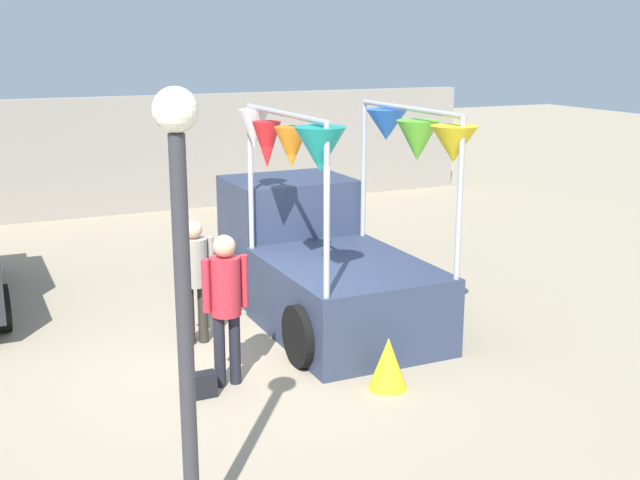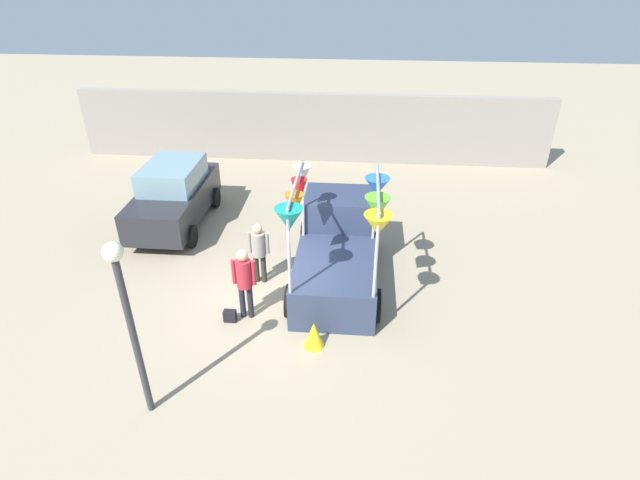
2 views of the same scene
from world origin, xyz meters
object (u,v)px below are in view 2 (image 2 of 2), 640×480
Objects in this scene: parked_car at (174,195)px; person_customer at (244,278)px; vendor_truck at (337,245)px; folded_kite_bundle_sunflower at (314,335)px; person_vendor at (259,248)px; handbag at (230,316)px; street_lamp at (126,307)px.

parked_car reaches higher than person_customer.
folded_kite_bundle_sunflower is at bearing -97.04° from vendor_truck.
handbag is at bearing -103.86° from person_vendor.
parked_car reaches higher than folded_kite_bundle_sunflower.
vendor_truck reaches higher than person_vendor.
person_vendor is at bearing -42.36° from parked_car.
handbag is (-0.35, -0.20, -0.93)m from person_customer.
vendor_truck is 1.19× the size of street_lamp.
person_customer is 1.01m from handbag.
person_vendor is at bearing 76.14° from handbag.
handbag is at bearing 71.74° from street_lamp.
person_vendor reaches higher than folded_kite_bundle_sunflower.
folded_kite_bundle_sunflower is at bearing -47.44° from parked_car.
vendor_truck is 2.39× the size of person_customer.
person_customer is 2.92× the size of folded_kite_bundle_sunflower.
vendor_truck is at bearing 13.27° from person_vendor.
person_vendor is at bearing 124.79° from folded_kite_bundle_sunflower.
vendor_truck is at bearing -25.43° from parked_car.
parked_car is 2.28× the size of person_customer.
vendor_truck reaches higher than handbag.
vendor_truck is at bearing 43.57° from person_customer.
street_lamp is (-3.13, -4.60, 1.44)m from vendor_truck.
vendor_truck is 5.75m from street_lamp.
folded_kite_bundle_sunflower is (4.65, -5.06, -0.64)m from parked_car.
person_customer is 3.26m from street_lamp.
street_lamp is (-1.19, -2.76, 1.27)m from person_customer.
person_vendor is (-1.89, -0.45, 0.08)m from vendor_truck.
handbag is 0.47× the size of folded_kite_bundle_sunflower.
folded_kite_bundle_sunflower is at bearing -18.39° from handbag.
person_customer is (3.04, -4.21, 0.12)m from parked_car.
vendor_truck is at bearing 55.77° from street_lamp.
folded_kite_bundle_sunflower is at bearing -55.21° from person_vendor.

